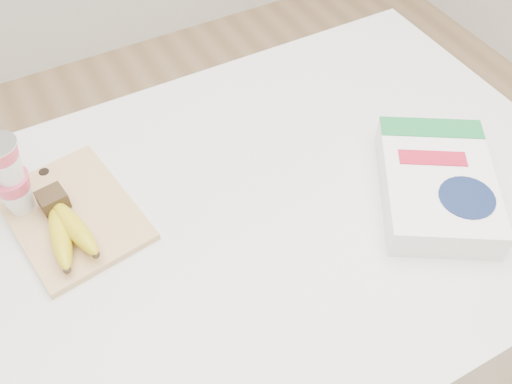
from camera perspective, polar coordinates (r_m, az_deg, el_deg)
room at (r=0.81m, az=0.13°, el=15.41°), size 4.00×4.00×4.00m
table at (r=1.48m, az=0.07°, el=-13.64°), size 1.29×0.86×0.97m
cutting_board at (r=1.11m, az=-17.87°, el=-2.14°), size 0.25×0.31×0.01m
bananas at (r=1.05m, az=-18.54°, el=-3.32°), size 0.09×0.19×0.05m
yogurt_stack at (r=1.08m, az=-23.50°, el=1.58°), size 0.07×0.07×0.16m
cereal_box at (r=1.12m, az=17.64°, el=0.78°), size 0.32×0.35×0.07m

